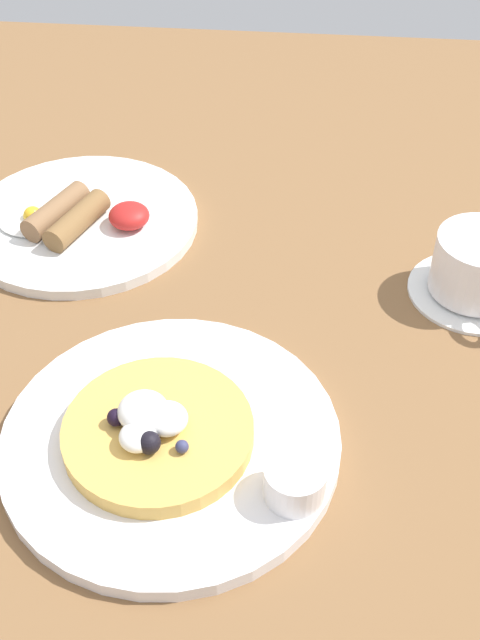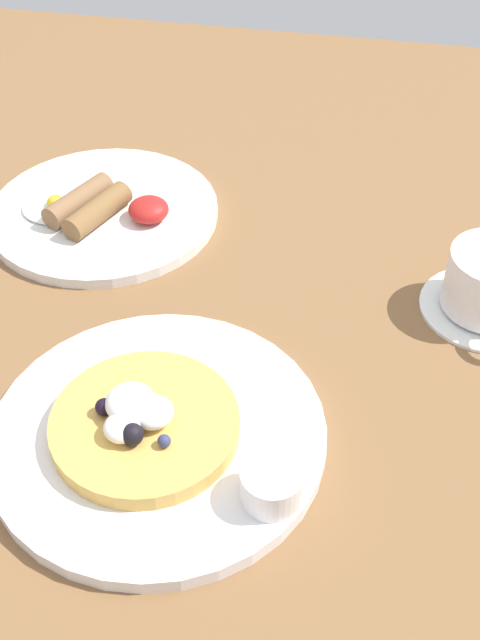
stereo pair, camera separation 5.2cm
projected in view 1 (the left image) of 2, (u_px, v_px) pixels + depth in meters
The scene contains 8 objects.
ground_plane at pixel (172, 355), 72.03cm from camera, with size 197.67×139.66×3.00cm, color brown.
pancake_plate at pixel (171, 440), 62.03cm from camera, with size 26.74×26.74×1.35cm, color white.
pancake_with_berries at pixel (156, 430), 60.44cm from camera, with size 14.84×14.84×3.89cm.
syrup_ramekin at pixel (295, 481), 56.53cm from camera, with size 4.59×4.59×2.86cm.
breakfast_plate at pixel (82, 221), 83.93cm from camera, with size 24.65×24.65×1.17cm, color white.
fried_breakfast at pixel (74, 216), 81.69cm from camera, with size 16.02×10.20×2.76cm.
coffee_saucer at pixel (472, 290), 75.89cm from camera, with size 12.29×12.29×0.69cm, color white.
coffee_cup at pixel (480, 264), 73.52cm from camera, with size 8.63×11.30×5.76cm.
Camera 1 is at (11.14, -50.00, 49.62)cm, focal length 44.19 mm.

